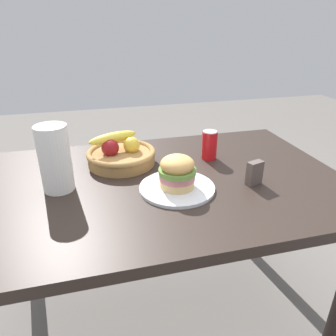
{
  "coord_description": "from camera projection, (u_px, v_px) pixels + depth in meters",
  "views": [
    {
      "loc": [
        -0.26,
        -1.07,
        1.32
      ],
      "look_at": [
        0.01,
        -0.03,
        0.81
      ],
      "focal_mm": 34.33,
      "sensor_mm": 36.0,
      "label": 1
    }
  ],
  "objects": [
    {
      "name": "ground_plane",
      "position": [
        164.0,
        317.0,
        1.56
      ],
      "size": [
        8.0,
        8.0,
        0.0
      ],
      "primitive_type": "plane",
      "color": "slate"
    },
    {
      "name": "dining_table",
      "position": [
        163.0,
        202.0,
        1.28
      ],
      "size": [
        1.4,
        0.9,
        0.75
      ],
      "color": "#2D231E",
      "rests_on": "ground_plane"
    },
    {
      "name": "plate",
      "position": [
        177.0,
        188.0,
        1.16
      ],
      "size": [
        0.27,
        0.27,
        0.01
      ],
      "primitive_type": "cylinder",
      "color": "white",
      "rests_on": "dining_table"
    },
    {
      "name": "sandwich",
      "position": [
        177.0,
        171.0,
        1.14
      ],
      "size": [
        0.13,
        0.13,
        0.12
      ],
      "color": "#E5BC75",
      "rests_on": "plate"
    },
    {
      "name": "soda_can",
      "position": [
        209.0,
        145.0,
        1.39
      ],
      "size": [
        0.07,
        0.07,
        0.13
      ],
      "color": "red",
      "rests_on": "dining_table"
    },
    {
      "name": "fruit_basket",
      "position": [
        121.0,
        154.0,
        1.35
      ],
      "size": [
        0.29,
        0.29,
        0.14
      ],
      "color": "#9E7542",
      "rests_on": "dining_table"
    },
    {
      "name": "paper_towel_roll",
      "position": [
        55.0,
        159.0,
        1.12
      ],
      "size": [
        0.11,
        0.11,
        0.24
      ],
      "primitive_type": "cylinder",
      "color": "white",
      "rests_on": "dining_table"
    },
    {
      "name": "napkin_holder",
      "position": [
        255.0,
        173.0,
        1.19
      ],
      "size": [
        0.07,
        0.05,
        0.09
      ],
      "primitive_type": "cube",
      "rotation": [
        0.0,
        0.0,
        0.3
      ],
      "color": "#594C47",
      "rests_on": "dining_table"
    }
  ]
}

